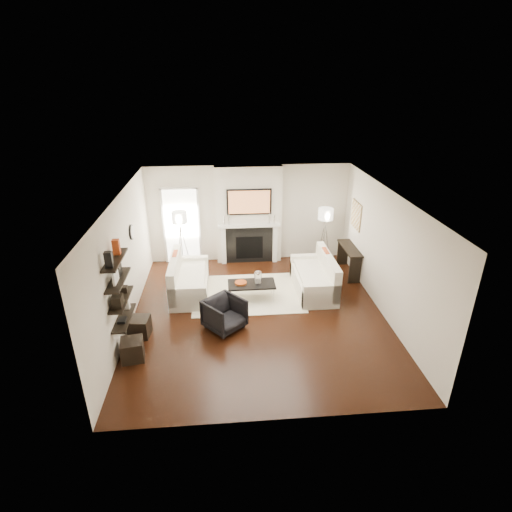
{
  "coord_description": "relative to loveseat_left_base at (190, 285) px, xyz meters",
  "views": [
    {
      "loc": [
        -0.71,
        -7.52,
        4.83
      ],
      "look_at": [
        0.0,
        0.6,
        1.15
      ],
      "focal_mm": 28.0,
      "sensor_mm": 36.0,
      "label": 1
    }
  ],
  "objects": [
    {
      "name": "ottoman_near",
      "position": [
        -0.91,
        -1.68,
        -0.01
      ],
      "size": [
        0.44,
        0.44,
        0.4
      ],
      "primitive_type": "cube",
      "rotation": [
        0.0,
        0.0,
        -0.1
      ],
      "color": "black",
      "rests_on": "floor"
    },
    {
      "name": "loveseat_left_arm_s",
      "position": [
        0.0,
        0.81,
        0.09
      ],
      "size": [
        0.85,
        0.18,
        0.6
      ],
      "primitive_type": "cube",
      "color": "white",
      "rests_on": "floor"
    },
    {
      "name": "clock_rim",
      "position": [
        -1.17,
        -0.2,
        1.49
      ],
      "size": [
        0.04,
        0.34,
        0.34
      ],
      "primitive_type": "cylinder",
      "rotation": [
        0.0,
        1.57,
        0.0
      ],
      "color": "black",
      "rests_on": "wall_left"
    },
    {
      "name": "lamp_left_shade",
      "position": [
        -0.29,
        1.48,
        1.24
      ],
      "size": [
        0.4,
        0.4,
        0.3
      ],
      "primitive_type": "cylinder",
      "color": "white",
      "rests_on": "lamp_left_post"
    },
    {
      "name": "decor_frame_a",
      "position": [
        -1.06,
        -2.22,
        1.42
      ],
      "size": [
        0.04,
        0.3,
        0.22
      ],
      "primitive_type": "cube",
      "color": "white",
      "rests_on": "shelf_upper"
    },
    {
      "name": "door_trim_l",
      "position": [
        -0.77,
        1.86,
        0.84
      ],
      "size": [
        0.06,
        0.06,
        2.16
      ],
      "primitive_type": "cube",
      "color": "white",
      "rests_on": "floor"
    },
    {
      "name": "firebox",
      "position": [
        1.56,
        1.63,
        0.24
      ],
      "size": [
        0.75,
        0.02,
        0.65
      ],
      "primitive_type": "cube",
      "color": "black",
      "rests_on": "floor"
    },
    {
      "name": "lamp_left_leg_c",
      "position": [
        -0.35,
        1.38,
        0.39
      ],
      "size": [
        0.14,
        0.22,
        1.23
      ],
      "primitive_type": "cylinder",
      "rotation": [
        0.18,
        0.0,
        2.62
      ],
      "color": "silver",
      "rests_on": "floor"
    },
    {
      "name": "mantel_pilaster_r",
      "position": [
        2.28,
        1.61,
        0.34
      ],
      "size": [
        0.12,
        0.08,
        1.1
      ],
      "primitive_type": "cube",
      "color": "white",
      "rests_on": "floor"
    },
    {
      "name": "wall_art",
      "position": [
        4.29,
        0.95,
        1.34
      ],
      "size": [
        0.03,
        0.7,
        0.7
      ],
      "primitive_type": "cube",
      "color": "#9F844F",
      "rests_on": "wall_right"
    },
    {
      "name": "chimney_breast",
      "position": [
        1.56,
        1.77,
        1.14
      ],
      "size": [
        1.8,
        0.25,
        2.7
      ],
      "primitive_type": "cube",
      "color": "silver",
      "rests_on": "floor"
    },
    {
      "name": "decor_magfile_b",
      "position": [
        -1.06,
        -1.9,
        1.85
      ],
      "size": [
        0.12,
        0.1,
        0.28
      ],
      "primitive_type": "cube",
      "color": "#AF3C15",
      "rests_on": "shelf_top"
    },
    {
      "name": "loveseat_right_base",
      "position": [
        3.0,
        -0.15,
        0.0
      ],
      "size": [
        0.85,
        1.8,
        0.42
      ],
      "primitive_type": "cube",
      "color": "white",
      "rests_on": "floor"
    },
    {
      "name": "console_leg_s",
      "position": [
        4.13,
        1.26,
        0.14
      ],
      "size": [
        0.3,
        0.04,
        0.71
      ],
      "primitive_type": "cube",
      "color": "black",
      "rests_on": "floor"
    },
    {
      "name": "lamp_right_leg_c",
      "position": [
        3.55,
        1.31,
        0.39
      ],
      "size": [
        0.14,
        0.22,
        1.23
      ],
      "primitive_type": "cylinder",
      "rotation": [
        0.18,
        0.0,
        2.62
      ],
      "color": "silver",
      "rests_on": "floor"
    },
    {
      "name": "decor_wine_rack",
      "position": [
        -1.06,
        -2.35,
        1.01
      ],
      "size": [
        0.18,
        0.25,
        0.2
      ],
      "primitive_type": "cube",
      "color": "black",
      "rests_on": "shelf_lower"
    },
    {
      "name": "shelf_upper",
      "position": [
        -1.06,
        -2.1,
        1.29
      ],
      "size": [
        0.25,
        1.0,
        0.04
      ],
      "primitive_type": "cube",
      "color": "black",
      "rests_on": "wall_left"
    },
    {
      "name": "door_trim_top",
      "position": [
        -0.29,
        1.86,
        1.92
      ],
      "size": [
        1.02,
        0.06,
        0.06
      ],
      "primitive_type": "cube",
      "color": "white",
      "rests_on": "wall_back"
    },
    {
      "name": "loveseat_right_arm_n",
      "position": [
        3.0,
        -0.96,
        0.09
      ],
      "size": [
        0.85,
        0.18,
        0.6
      ],
      "primitive_type": "cube",
      "color": "white",
      "rests_on": "floor"
    },
    {
      "name": "coffee_table",
      "position": [
        1.46,
        -0.43,
        0.19
      ],
      "size": [
        1.1,
        0.55,
        0.04
      ],
      "primitive_type": "cube",
      "color": "black",
      "rests_on": "floor"
    },
    {
      "name": "lamp_left_leg_a",
      "position": [
        -0.18,
        1.48,
        0.39
      ],
      "size": [
        0.25,
        0.02,
        1.23
      ],
      "primitive_type": "cylinder",
      "rotation": [
        0.18,
        0.0,
        4.71
      ],
      "color": "silver",
      "rests_on": "floor"
    },
    {
      "name": "console_top",
      "position": [
        4.13,
        0.71,
        0.52
      ],
      "size": [
        0.35,
        1.2,
        0.04
      ],
      "primitive_type": "cube",
      "color": "black",
      "rests_on": "floor"
    },
    {
      "name": "pillow_left_charcoal",
      "position": [
        -0.33,
        -0.3,
        0.51
      ],
      "size": [
        0.1,
        0.4,
        0.4
      ],
      "primitive_type": "cube",
      "color": "black",
      "rests_on": "loveseat_left_cushion"
    },
    {
      "name": "mantel_shelf",
      "position": [
        1.56,
        1.59,
        0.91
      ],
      "size": [
        1.7,
        0.18,
        0.07
      ],
      "primitive_type": "cube",
      "color": "white",
      "rests_on": "chimney_breast"
    },
    {
      "name": "loveseat_left_back",
      "position": [
        -0.33,
        0.0,
        0.32
      ],
      "size": [
        0.18,
        1.8,
        0.8
      ],
      "primitive_type": "cube",
      "color": "white",
      "rests_on": "floor"
    },
    {
      "name": "armchair",
      "position": [
        0.81,
        -1.57,
        0.16
      ],
      "size": [
        0.98,
        0.97,
        0.73
      ],
      "primitive_type": "imported",
      "rotation": [
        0.0,
        0.0,
        0.72
      ],
      "color": "black",
      "rests_on": "floor"
    },
    {
      "name": "lamp_right_shade",
      "position": [
        3.61,
        1.41,
        1.24
      ],
      "size": [
        0.4,
        0.4,
        0.3
      ],
      "primitive_type": "cylinder",
      "color": "white",
      "rests_on": "lamp_right_post"
    },
    {
      "name": "coffee_leg_nw",
      "position": [
        0.96,
        -0.65,
        -0.02
      ],
      "size": [
        0.02,
        0.02,
        0.38
      ],
      "primitive_type": "cylinder",
      "color": "silver",
      "rests_on": "floor"
    },
    {
      "name": "lamp_right_post",
      "position": [
        3.61,
        1.41,
        0.39
      ],
      "size": [
        0.02,
        0.02,
        1.2
      ],
      "primitive_type": "cylinder",
      "color": "silver",
      "rests_on": "floor"
    },
    {
      "name": "lamp_left_post",
      "position": [
        -0.29,
        1.48,
        0.39
      ],
      "size": [
        0.02,
        0.02,
        1.2
      ],
      "primitive_type": "cylinder",
      "color": "silver",
      "rests_on": "floor"
    },
    {
      "name": "candlestick_r_short",
      "position": [
        2.24,
        1.6,
        1.06
      ],
      "size": [
        0.04,
        0.04,
        0.24
      ],
      "primitive_type": "cylinder",
      "color": "silver",
      "rests_on": "mantel_shelf"
    },
    {
      "name": "coffee_leg_ne",
      "position": [
        1.96,
        -0.65,
        -0.02
      ],
      "size": [
        0.02,
        0.02,
        0.38
      ],
      "primitive_type": "cylinder",
      "color": "silver",
      "rests_on": "floor"
    },
    {
      "name": "hurricane_candle",
      "position": [
        1.61,
        -0.43,
        0.29
      ],
      "size": [
        0.09,
        0.09,
        0.13
      ],
      "primitive_type": "cylinder",
      "color": "white",
      "rests_on": "coffee_table"
    },
    {
      "name": "door_trim_r",
      "position": [
        0.19,
        1.86,
        0.84
      ],
      "size": [
        0.06,
        0.06,
        2.16
      ],
      "primitive_type": "cube",
      "color": "white",
      "rests_on": "floor"
    },
    {
      "name": "rug",
      "position": [
        1.38,
        -0.16,
        -0.2
      ],
      "size": [
        2.6,
        2.0,
        0.01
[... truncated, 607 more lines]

